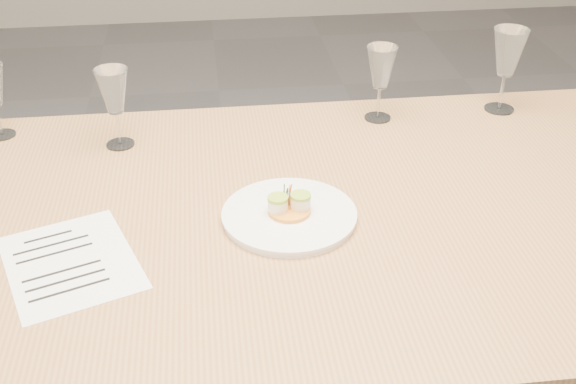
{
  "coord_description": "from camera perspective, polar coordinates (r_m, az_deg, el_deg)",
  "views": [
    {
      "loc": [
        -0.07,
        -1.2,
        1.53
      ],
      "look_at": [
        0.08,
        -0.01,
        0.8
      ],
      "focal_mm": 45.0,
      "sensor_mm": 36.0,
      "label": 1
    }
  ],
  "objects": [
    {
      "name": "dining_table",
      "position": [
        1.47,
        -3.05,
        -3.83
      ],
      "size": [
        2.4,
        1.0,
        0.75
      ],
      "color": "#AB7C4A",
      "rests_on": "ground"
    },
    {
      "name": "dinner_plate",
      "position": [
        1.41,
        0.12,
        -1.76
      ],
      "size": [
        0.26,
        0.26,
        0.07
      ],
      "rotation": [
        0.0,
        0.0,
        -0.28
      ],
      "color": "white",
      "rests_on": "dining_table"
    },
    {
      "name": "recipe_sheet",
      "position": [
        1.35,
        -16.82,
        -5.35
      ],
      "size": [
        0.3,
        0.33,
        0.0
      ],
      "rotation": [
        0.0,
        0.0,
        0.36
      ],
      "color": "white",
      "rests_on": "dining_table"
    },
    {
      "name": "wine_glass_2",
      "position": [
        1.67,
        -13.62,
        7.61
      ],
      "size": [
        0.07,
        0.07,
        0.19
      ],
      "color": "white",
      "rests_on": "dining_table"
    },
    {
      "name": "wine_glass_3",
      "position": [
        1.77,
        7.36,
        9.6
      ],
      "size": [
        0.07,
        0.07,
        0.19
      ],
      "color": "white",
      "rests_on": "dining_table"
    },
    {
      "name": "wine_glass_4",
      "position": [
        1.87,
        17.0,
        10.37
      ],
      "size": [
        0.09,
        0.09,
        0.21
      ],
      "color": "white",
      "rests_on": "dining_table"
    }
  ]
}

